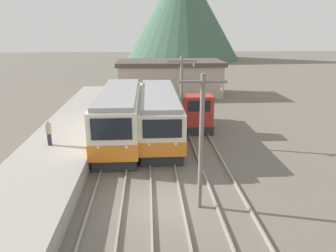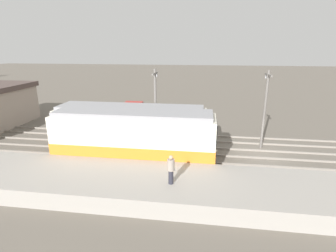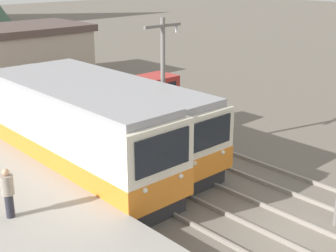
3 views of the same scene
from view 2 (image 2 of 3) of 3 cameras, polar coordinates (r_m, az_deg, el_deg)
name	(u,v)px [view 2 (image 2 of 3)]	position (r m, az deg, el deg)	size (l,w,h in m)	color
ground_plane	(260,156)	(20.81, 19.36, -6.17)	(200.00, 200.00, 0.00)	#665E54
platform_left	(284,195)	(15.15, 23.95, -13.65)	(4.50, 54.00, 0.96)	gray
track_left	(268,171)	(18.46, 20.86, -9.09)	(1.54, 60.00, 0.14)	gray
track_center	(259,154)	(20.96, 19.28, -5.78)	(1.54, 60.00, 0.14)	gray
track_right	(253,140)	(23.72, 17.97, -3.02)	(1.54, 60.00, 0.14)	gray
commuter_train_left	(134,140)	(17.91, -7.34, -3.04)	(2.84, 10.94, 3.77)	#28282B
commuter_train_center	(131,129)	(20.77, -8.02, -0.63)	(2.84, 11.78, 3.46)	#28282B
shunting_locomotive	(117,122)	(24.26, -10.95, 0.78)	(2.40, 4.99, 3.00)	#28282B
catenary_mast_near	(265,107)	(21.49, 20.35, 3.96)	(2.00, 0.20, 6.16)	slate
catenary_mast_mid	(155,103)	(21.36, -2.78, 4.92)	(2.00, 0.20, 6.16)	slate
person_on_platform	(171,168)	(13.61, 0.64, -9.23)	(0.38, 0.38, 1.59)	#282833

